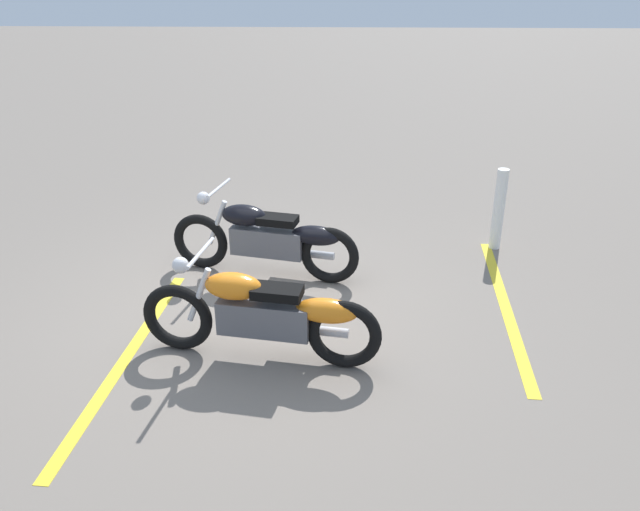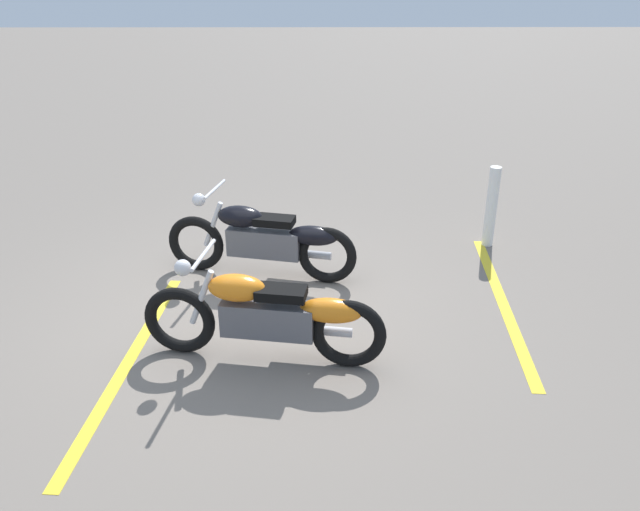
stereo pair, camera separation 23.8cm
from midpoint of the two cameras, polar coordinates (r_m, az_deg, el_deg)
The scene contains 6 objects.
ground_plane at distance 6.70m, azimuth -7.64°, elevation -5.06°, with size 60.00×60.00×0.00m, color slate.
motorcycle_bright_foreground at distance 5.71m, azimuth -5.84°, elevation -5.36°, with size 2.22×0.64×1.04m.
motorcycle_dark_foreground at distance 7.22m, azimuth -5.92°, elevation 1.45°, with size 2.20×0.73×1.04m.
bollard_post at distance 8.23m, azimuth 14.35°, elevation 4.25°, with size 0.14×0.14×1.04m, color white.
parking_stripe_near at distance 6.18m, azimuth -17.90°, elevation -9.02°, with size 3.20×0.12×0.01m, color yellow.
parking_stripe_mid at distance 7.08m, azimuth 15.13°, elevation -4.01°, with size 3.20×0.12×0.01m, color yellow.
Camera 2 is at (0.73, -5.74, 3.35)m, focal length 35.62 mm.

